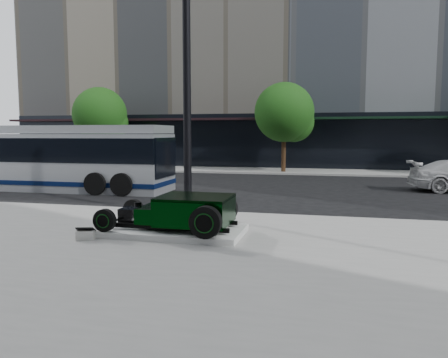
# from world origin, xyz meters

# --- Properties ---
(ground) EXTENTS (120.00, 120.00, 0.00)m
(ground) POSITION_xyz_m (0.00, 0.00, 0.00)
(ground) COLOR black
(ground) RESTS_ON ground
(sidewalk_near) EXTENTS (70.00, 17.00, 0.12)m
(sidewalk_near) POSITION_xyz_m (0.00, -10.50, 0.06)
(sidewalk_near) COLOR gray
(sidewalk_near) RESTS_ON ground
(sidewalk_far) EXTENTS (70.00, 4.00, 0.12)m
(sidewalk_far) POSITION_xyz_m (0.00, 14.00, 0.06)
(sidewalk_far) COLOR gray
(sidewalk_far) RESTS_ON ground
(street_trees) EXTENTS (29.80, 3.80, 5.70)m
(street_trees) POSITION_xyz_m (1.15, 13.07, 3.77)
(street_trees) COLOR black
(street_trees) RESTS_ON sidewalk_far
(display_plinth) EXTENTS (3.40, 1.80, 0.15)m
(display_plinth) POSITION_xyz_m (0.18, -5.27, 0.20)
(display_plinth) COLOR silver
(display_plinth) RESTS_ON sidewalk_near
(hot_rod) EXTENTS (3.22, 2.00, 0.81)m
(hot_rod) POSITION_xyz_m (0.51, -5.27, 0.70)
(hot_rod) COLOR black
(hot_rod) RESTS_ON display_plinth
(info_plaque) EXTENTS (0.46, 0.39, 0.31)m
(info_plaque) POSITION_xyz_m (-1.64, -6.29, 0.24)
(info_plaque) COLOR silver
(info_plaque) RESTS_ON sidewalk_near
(lamppost) EXTENTS (0.44, 0.44, 8.02)m
(lamppost) POSITION_xyz_m (-0.38, -2.51, 3.83)
(lamppost) COLOR black
(lamppost) RESTS_ON sidewalk_near
(transit_bus) EXTENTS (12.12, 2.88, 2.92)m
(transit_bus) POSITION_xyz_m (-9.02, 2.42, 1.49)
(transit_bus) COLOR #B2B6BC
(transit_bus) RESTS_ON ground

